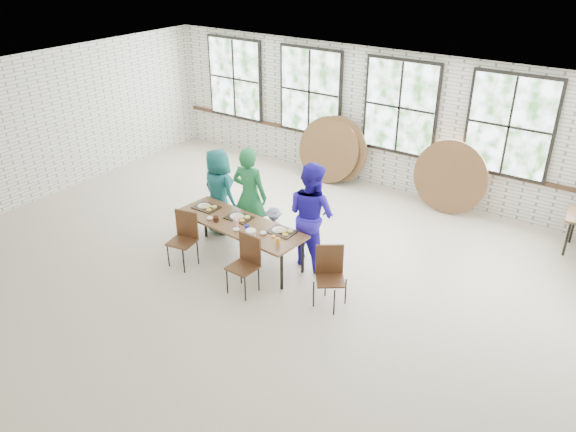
# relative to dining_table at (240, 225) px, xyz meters

# --- Properties ---
(room) EXTENTS (12.00, 12.00, 12.00)m
(room) POSITION_rel_dining_table_xyz_m (0.87, 4.21, 1.14)
(room) COLOR beige
(room) RESTS_ON ground
(dining_table) EXTENTS (2.46, 0.99, 0.74)m
(dining_table) POSITION_rel_dining_table_xyz_m (0.00, 0.00, 0.00)
(dining_table) COLOR brown
(dining_table) RESTS_ON ground
(chair_near_left) EXTENTS (0.49, 0.48, 0.95)m
(chair_near_left) POSITION_rel_dining_table_xyz_m (-0.73, -0.58, -0.13)
(chair_near_left) COLOR #4C2D19
(chair_near_left) RESTS_ON ground
(chair_near_right) EXTENTS (0.44, 0.43, 0.95)m
(chair_near_right) POSITION_rel_dining_table_xyz_m (0.63, -0.62, -0.13)
(chair_near_right) COLOR #4C2D19
(chair_near_right) RESTS_ON ground
(chair_spare) EXTENTS (0.58, 0.58, 0.95)m
(chair_spare) POSITION_rel_dining_table_xyz_m (1.87, -0.16, -0.13)
(chair_spare) COLOR #4C2D19
(chair_spare) RESTS_ON ground
(adult_teal) EXTENTS (0.89, 0.67, 1.63)m
(adult_teal) POSITION_rel_dining_table_xyz_m (-1.01, 0.65, 0.13)
(adult_teal) COLOR #195661
(adult_teal) RESTS_ON ground
(adult_green) EXTENTS (0.72, 0.53, 1.82)m
(adult_green) POSITION_rel_dining_table_xyz_m (-0.29, 0.65, 0.22)
(adult_green) COLOR #1D7039
(adult_green) RESTS_ON ground
(toddler) EXTENTS (0.60, 0.46, 0.83)m
(toddler) POSITION_rel_dining_table_xyz_m (0.24, 0.65, -0.28)
(toddler) COLOR #142440
(toddler) RESTS_ON ground
(adult_blue) EXTENTS (1.02, 0.86, 1.84)m
(adult_blue) POSITION_rel_dining_table_xyz_m (1.01, 0.65, 0.23)
(adult_blue) COLOR #2A1ABC
(adult_blue) RESTS_ON ground
(tabletop_clutter) EXTENTS (2.05, 0.63, 0.11)m
(tabletop_clutter) POSITION_rel_dining_table_xyz_m (0.08, -0.03, 0.08)
(tabletop_clutter) COLOR black
(tabletop_clutter) RESTS_ON dining_table
(round_tops_leaning) EXTENTS (4.32, 0.45, 1.49)m
(round_tops_leaning) POSITION_rel_dining_table_xyz_m (0.38, 3.92, 0.05)
(round_tops_leaning) COLOR brown
(round_tops_leaning) RESTS_ON ground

